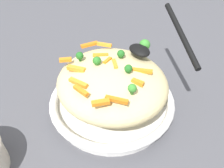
{
  "coord_description": "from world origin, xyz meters",
  "views": [
    {
      "loc": [
        -0.31,
        0.18,
        0.38
      ],
      "look_at": [
        0.0,
        0.0,
        0.08
      ],
      "focal_mm": 33.8,
      "sensor_mm": 36.0,
      "label": 1
    }
  ],
  "objects": [
    {
      "name": "ground_plane",
      "position": [
        0.0,
        0.0,
        0.0
      ],
      "size": [
        2.4,
        2.4,
        0.0
      ],
      "primitive_type": "plane",
      "color": "#4C4C51"
    },
    {
      "name": "serving_bowl",
      "position": [
        0.0,
        0.0,
        0.02
      ],
      "size": [
        0.29,
        0.29,
        0.04
      ],
      "color": "white",
      "rests_on": "ground_plane"
    },
    {
      "name": "pasta_mound",
      "position": [
        0.0,
        0.0,
        0.08
      ],
      "size": [
        0.25,
        0.24,
        0.09
      ],
      "primitive_type": "ellipsoid",
      "color": "#DBC689",
      "rests_on": "serving_bowl"
    },
    {
      "name": "carrot_piece_0",
      "position": [
        -0.04,
        -0.05,
        0.12
      ],
      "size": [
        0.03,
        0.04,
        0.01
      ],
      "primitive_type": "cube",
      "rotation": [
        0.0,
        0.0,
        0.86
      ],
      "color": "orange",
      "rests_on": "pasta_mound"
    },
    {
      "name": "carrot_piece_1",
      "position": [
        -0.07,
        -0.02,
        0.12
      ],
      "size": [
        0.03,
        0.02,
        0.01
      ],
      "primitive_type": "cube",
      "rotation": [
        0.0,
        0.0,
        0.48
      ],
      "color": "orange",
      "rests_on": "pasta_mound"
    },
    {
      "name": "carrot_piece_2",
      "position": [
        -0.01,
        0.08,
        0.12
      ],
      "size": [
        0.04,
        0.03,
        0.01
      ],
      "primitive_type": "cube",
      "rotation": [
        0.0,
        0.0,
        3.61
      ],
      "color": "orange",
      "rests_on": "pasta_mound"
    },
    {
      "name": "carrot_piece_3",
      "position": [
        0.09,
        -0.03,
        0.12
      ],
      "size": [
        0.03,
        0.03,
        0.01
      ],
      "primitive_type": "cube",
      "rotation": [
        0.0,
        0.0,
        0.75
      ],
      "color": "orange",
      "rests_on": "pasta_mound"
    },
    {
      "name": "carrot_piece_4",
      "position": [
        0.02,
        -0.0,
        0.13
      ],
      "size": [
        0.02,
        0.03,
        0.01
      ],
      "primitive_type": "cube",
      "rotation": [
        0.0,
        0.0,
        5.17
      ],
      "color": "orange",
      "rests_on": "pasta_mound"
    },
    {
      "name": "carrot_piece_5",
      "position": [
        0.11,
        -0.0,
        0.12
      ],
      "size": [
        0.01,
        0.04,
        0.01
      ],
      "primitive_type": "cube",
      "rotation": [
        0.0,
        0.0,
        4.67
      ],
      "color": "orange",
      "rests_on": "pasta_mound"
    },
    {
      "name": "carrot_piece_6",
      "position": [
        0.03,
        0.07,
        0.12
      ],
      "size": [
        0.04,
        0.03,
        0.01
      ],
      "primitive_type": "cube",
      "rotation": [
        0.0,
        0.0,
        3.87
      ],
      "color": "orange",
      "rests_on": "pasta_mound"
    },
    {
      "name": "carrot_piece_7",
      "position": [
        0.05,
        0.0,
        0.12
      ],
      "size": [
        0.03,
        0.04,
        0.01
      ],
      "primitive_type": "cube",
      "rotation": [
        0.0,
        0.0,
        1.09
      ],
      "color": "orange",
      "rests_on": "pasta_mound"
    },
    {
      "name": "carrot_piece_8",
      "position": [
        -0.0,
        -0.01,
        0.13
      ],
      "size": [
        0.03,
        0.02,
        0.01
      ],
      "primitive_type": "cube",
      "rotation": [
        0.0,
        0.0,
        5.91
      ],
      "color": "orange",
      "rests_on": "pasta_mound"
    },
    {
      "name": "carrot_piece_9",
      "position": [
        0.08,
        0.07,
        0.12
      ],
      "size": [
        0.02,
        0.03,
        0.01
      ],
      "primitive_type": "cube",
      "rotation": [
        0.0,
        0.0,
        4.33
      ],
      "color": "orange",
      "rests_on": "pasta_mound"
    },
    {
      "name": "carrot_piece_10",
      "position": [
        -0.04,
        0.09,
        0.12
      ],
      "size": [
        0.04,
        0.02,
        0.01
      ],
      "primitive_type": "cube",
      "rotation": [
        0.0,
        0.0,
        3.43
      ],
      "color": "orange",
      "rests_on": "pasta_mound"
    },
    {
      "name": "carrot_piece_11",
      "position": [
        -0.09,
        0.04,
        0.12
      ],
      "size": [
        0.04,
        0.03,
        0.01
      ],
      "primitive_type": "cube",
      "rotation": [
        0.0,
        0.0,
        3.87
      ],
      "color": "orange",
      "rests_on": "pasta_mound"
    },
    {
      "name": "carrot_piece_12",
      "position": [
        -0.08,
        0.07,
        0.12
      ],
      "size": [
        0.02,
        0.03,
        0.01
      ],
      "primitive_type": "cube",
      "rotation": [
        0.0,
        0.0,
        4.42
      ],
      "color": "orange",
      "rests_on": "pasta_mound"
    },
    {
      "name": "broccoli_floret_0",
      "position": [
        0.02,
        0.02,
        0.13
      ],
      "size": [
        0.02,
        0.02,
        0.02
      ],
      "color": "#296820",
      "rests_on": "pasta_mound"
    },
    {
      "name": "broccoli_floret_1",
      "position": [
        0.02,
        -0.03,
        0.13
      ],
      "size": [
        0.02,
        0.02,
        0.02
      ],
      "color": "#205B1C",
      "rests_on": "pasta_mound"
    },
    {
      "name": "broccoli_floret_2",
      "position": [
        -0.04,
        -0.02,
        0.13
      ],
      "size": [
        0.02,
        0.02,
        0.02
      ],
      "color": "#205B1C",
      "rests_on": "pasta_mound"
    },
    {
      "name": "broccoli_floret_3",
      "position": [
        0.06,
        0.05,
        0.13
      ],
      "size": [
        0.02,
        0.02,
        0.02
      ],
      "color": "#205B1C",
      "rests_on": "pasta_mound"
    },
    {
      "name": "broccoli_floret_4",
      "position": [
        0.02,
        -0.1,
        0.14
      ],
      "size": [
        0.03,
        0.03,
        0.03
      ],
      "color": "#377928",
      "rests_on": "pasta_mound"
    },
    {
      "name": "broccoli_floret_5",
      "position": [
        -0.09,
        0.01,
        0.13
      ],
      "size": [
        0.02,
        0.02,
        0.02
      ],
      "color": "#377928",
      "rests_on": "pasta_mound"
    },
    {
      "name": "serving_spoon",
      "position": [
        -0.0,
        -0.11,
        0.15
      ],
      "size": [
        0.18,
        0.14,
        0.08
      ],
      "color": "black",
      "rests_on": "pasta_mound"
    }
  ]
}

